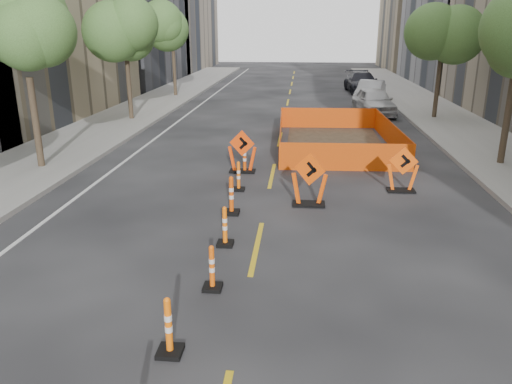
# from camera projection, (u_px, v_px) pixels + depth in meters

# --- Properties ---
(ground_plane) EXTENTS (140.00, 140.00, 0.00)m
(ground_plane) POSITION_uv_depth(u_px,v_px,m) (234.00, 351.00, 8.00)
(ground_plane) COLOR black
(sidewalk_left) EXTENTS (4.00, 90.00, 0.15)m
(sidewalk_left) POSITION_uv_depth(u_px,v_px,m) (52.00, 154.00, 20.10)
(sidewalk_left) COLOR gray
(sidewalk_left) RESTS_ON ground
(bld_left_d) EXTENTS (12.00, 16.00, 14.00)m
(bld_left_d) POSITION_uv_depth(u_px,v_px,m) (102.00, 3.00, 44.33)
(bld_left_d) COLOR #4C4C51
(bld_left_d) RESTS_ON ground
(bld_right_e) EXTENTS (12.00, 14.00, 16.00)m
(bld_right_e) POSITION_uv_depth(u_px,v_px,m) (440.00, 0.00, 59.42)
(bld_right_e) COLOR tan
(bld_right_e) RESTS_ON ground
(tree_l_b) EXTENTS (2.80, 2.80, 5.95)m
(tree_l_b) POSITION_uv_depth(u_px,v_px,m) (24.00, 40.00, 16.76)
(tree_l_b) COLOR #382B1E
(tree_l_b) RESTS_ON ground
(tree_l_c) EXTENTS (2.80, 2.80, 5.95)m
(tree_l_c) POSITION_uv_depth(u_px,v_px,m) (125.00, 35.00, 26.21)
(tree_l_c) COLOR #382B1E
(tree_l_c) RESTS_ON ground
(tree_l_d) EXTENTS (2.80, 2.80, 5.95)m
(tree_l_d) POSITION_uv_depth(u_px,v_px,m) (172.00, 33.00, 35.66)
(tree_l_d) COLOR #382B1E
(tree_l_d) RESTS_ON ground
(tree_r_c) EXTENTS (2.80, 2.80, 5.95)m
(tree_r_c) POSITION_uv_depth(u_px,v_px,m) (443.00, 35.00, 26.65)
(tree_r_c) COLOR #382B1E
(tree_r_c) RESTS_ON ground
(channelizer_2) EXTENTS (0.40, 0.40, 1.01)m
(channelizer_2) POSITION_uv_depth(u_px,v_px,m) (169.00, 326.00, 7.77)
(channelizer_2) COLOR orange
(channelizer_2) RESTS_ON ground
(channelizer_3) EXTENTS (0.37, 0.37, 0.94)m
(channelizer_3) POSITION_uv_depth(u_px,v_px,m) (212.00, 268.00, 9.74)
(channelizer_3) COLOR #F0580A
(channelizer_3) RESTS_ON ground
(channelizer_4) EXTENTS (0.38, 0.38, 0.98)m
(channelizer_4) POSITION_uv_depth(u_px,v_px,m) (225.00, 226.00, 11.73)
(channelizer_4) COLOR orange
(channelizer_4) RESTS_ON ground
(channelizer_5) EXTENTS (0.43, 0.43, 1.09)m
(channelizer_5) POSITION_uv_depth(u_px,v_px,m) (231.00, 195.00, 13.71)
(channelizer_5) COLOR #E04C09
(channelizer_5) RESTS_ON ground
(channelizer_6) EXTENTS (0.37, 0.37, 0.95)m
(channelizer_6) POSITION_uv_depth(u_px,v_px,m) (239.00, 176.00, 15.73)
(channelizer_6) COLOR #FF650A
(channelizer_6) RESTS_ON ground
(channelizer_7) EXTENTS (0.40, 0.40, 1.02)m
(channelizer_7) POSITION_uv_depth(u_px,v_px,m) (245.00, 158.00, 17.71)
(channelizer_7) COLOR #D74709
(channelizer_7) RESTS_ON ground
(chevron_sign_left) EXTENTS (1.13, 0.82, 1.53)m
(chevron_sign_left) POSITION_uv_depth(u_px,v_px,m) (242.00, 151.00, 17.63)
(chevron_sign_left) COLOR #FF440A
(chevron_sign_left) RESTS_ON ground
(chevron_sign_center) EXTENTS (1.22, 1.01, 1.57)m
(chevron_sign_center) POSITION_uv_depth(u_px,v_px,m) (309.00, 180.00, 14.29)
(chevron_sign_center) COLOR #FF520A
(chevron_sign_center) RESTS_ON ground
(chevron_sign_right) EXTENTS (1.05, 0.74, 1.44)m
(chevron_sign_right) POSITION_uv_depth(u_px,v_px,m) (403.00, 170.00, 15.53)
(chevron_sign_right) COLOR #FF560A
(chevron_sign_right) RESTS_ON ground
(safety_fence) EXTENTS (5.07, 8.31, 1.02)m
(safety_fence) POSITION_uv_depth(u_px,v_px,m) (336.00, 134.00, 21.73)
(safety_fence) COLOR #FF5D0D
(safety_fence) RESTS_ON ground
(parked_car_near) EXTENTS (2.43, 4.82, 1.57)m
(parked_car_near) POSITION_uv_depth(u_px,v_px,m) (374.00, 101.00, 29.34)
(parked_car_near) COLOR silver
(parked_car_near) RESTS_ON ground
(parked_car_mid) EXTENTS (2.70, 4.76, 1.48)m
(parked_car_mid) POSITION_uv_depth(u_px,v_px,m) (370.00, 92.00, 34.19)
(parked_car_mid) COLOR #B3B3B9
(parked_car_mid) RESTS_ON ground
(parked_car_far) EXTENTS (2.59, 5.63, 1.59)m
(parked_car_far) POSITION_uv_depth(u_px,v_px,m) (362.00, 82.00, 39.46)
(parked_car_far) COLOR black
(parked_car_far) RESTS_ON ground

